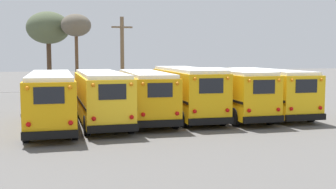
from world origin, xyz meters
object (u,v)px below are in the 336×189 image
object	(u,v)px
bare_tree_1	(76,27)
school_bus_2	(145,94)
school_bus_1	(101,96)
school_bus_4	(229,91)
school_bus_0	(51,98)
school_bus_5	(267,90)
utility_pole	(122,58)
school_bus_3	(187,91)
bare_tree_0	(48,29)

from	to	relation	value
bare_tree_1	school_bus_2	bearing A→B (deg)	-77.00
school_bus_1	school_bus_4	distance (m)	8.55
school_bus_0	school_bus_5	distance (m)	14.25
school_bus_5	bare_tree_1	distance (m)	18.98
school_bus_1	utility_pole	size ratio (longest dim) A/B	1.31
school_bus_1	school_bus_3	xyz separation A→B (m)	(5.68, 1.05, 0.07)
school_bus_5	bare_tree_0	world-z (taller)	bare_tree_0
school_bus_0	school_bus_1	bearing A→B (deg)	6.49
utility_pole	bare_tree_1	distance (m)	5.92
school_bus_5	utility_pole	size ratio (longest dim) A/B	1.34
school_bus_5	bare_tree_1	xyz separation A→B (m)	(-11.78, 14.03, 4.95)
school_bus_3	utility_pole	xyz separation A→B (m)	(-2.50, 10.09, 2.02)
school_bus_4	utility_pole	size ratio (longest dim) A/B	1.36
school_bus_5	bare_tree_1	world-z (taller)	bare_tree_1
school_bus_0	school_bus_5	world-z (taller)	school_bus_5
school_bus_5	utility_pole	distance (m)	13.31
bare_tree_0	bare_tree_1	bearing A→B (deg)	-42.86
school_bus_2	school_bus_5	size ratio (longest dim) A/B	0.99
utility_pole	bare_tree_1	size ratio (longest dim) A/B	0.94
school_bus_2	school_bus_4	xyz separation A→B (m)	(5.68, -0.06, 0.04)
school_bus_0	school_bus_3	world-z (taller)	school_bus_3
school_bus_0	utility_pole	world-z (taller)	utility_pole
school_bus_1	school_bus_4	bearing A→B (deg)	4.66
school_bus_0	school_bus_2	size ratio (longest dim) A/B	1.11
utility_pole	school_bus_1	bearing A→B (deg)	-105.92
school_bus_1	bare_tree_0	xyz separation A→B (m)	(-2.87, 17.15, 4.86)
school_bus_2	bare_tree_1	world-z (taller)	bare_tree_1
school_bus_4	utility_pole	distance (m)	11.91
school_bus_1	bare_tree_0	world-z (taller)	bare_tree_0
school_bus_3	school_bus_4	world-z (taller)	school_bus_3
school_bus_0	utility_pole	xyz separation A→B (m)	(6.02, 11.46, 2.08)
school_bus_0	school_bus_2	bearing A→B (deg)	10.74
school_bus_3	school_bus_5	world-z (taller)	school_bus_3
school_bus_0	school_bus_4	bearing A→B (deg)	5.12
bare_tree_0	school_bus_2	bearing A→B (deg)	-70.80
school_bus_1	school_bus_2	size ratio (longest dim) A/B	0.98
school_bus_0	school_bus_4	world-z (taller)	school_bus_4
school_bus_3	school_bus_5	bearing A→B (deg)	-2.08
school_bus_1	utility_pole	bearing A→B (deg)	74.08
school_bus_3	school_bus_1	bearing A→B (deg)	-169.53
school_bus_4	school_bus_5	size ratio (longest dim) A/B	1.02
school_bus_2	school_bus_5	bearing A→B (deg)	0.60
school_bus_3	school_bus_4	bearing A→B (deg)	-7.12
utility_pole	bare_tree_0	bearing A→B (deg)	135.18
school_bus_5	bare_tree_0	xyz separation A→B (m)	(-14.23, 16.31, 4.87)
school_bus_2	utility_pole	bearing A→B (deg)	88.13
school_bus_2	school_bus_4	world-z (taller)	school_bus_4
school_bus_2	bare_tree_1	size ratio (longest dim) A/B	1.25
school_bus_3	bare_tree_0	xyz separation A→B (m)	(-8.55, 16.10, 4.80)
school_bus_3	school_bus_5	distance (m)	5.68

